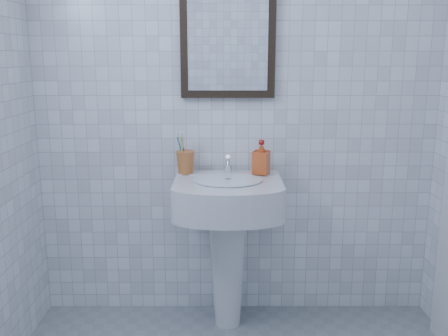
{
  "coord_description": "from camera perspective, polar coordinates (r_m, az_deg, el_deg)",
  "views": [
    {
      "loc": [
        -0.07,
        -1.52,
        1.46
      ],
      "look_at": [
        -0.07,
        0.86,
        0.92
      ],
      "focal_mm": 40.0,
      "sensor_mm": 36.0,
      "label": 1
    }
  ],
  "objects": [
    {
      "name": "washbasin",
      "position": [
        2.66,
        0.44,
        -6.86
      ],
      "size": [
        0.55,
        0.4,
        0.85
      ],
      "color": "silver",
      "rests_on": "ground"
    },
    {
      "name": "faucet",
      "position": [
        2.67,
        0.43,
        0.29
      ],
      "size": [
        0.04,
        0.1,
        0.11
      ],
      "color": "silver",
      "rests_on": "washbasin"
    },
    {
      "name": "soap_dispenser",
      "position": [
        2.66,
        4.28,
        1.26
      ],
      "size": [
        0.11,
        0.11,
        0.18
      ],
      "primitive_type": "imported",
      "rotation": [
        0.0,
        0.0,
        -0.36
      ],
      "color": "#D24314",
      "rests_on": "washbasin"
    },
    {
      "name": "wall_back",
      "position": [
        2.73,
        1.44,
        8.28
      ],
      "size": [
        2.2,
        0.02,
        2.5
      ],
      "primitive_type": "cube",
      "color": "silver",
      "rests_on": "ground"
    },
    {
      "name": "wall_mirror",
      "position": [
        2.7,
        0.44,
        14.61
      ],
      "size": [
        0.5,
        0.04,
        0.62
      ],
      "color": "black",
      "rests_on": "wall_back"
    },
    {
      "name": "toothbrush_cup",
      "position": [
        2.68,
        -4.42,
        0.67
      ],
      "size": [
        0.13,
        0.13,
        0.12
      ],
      "primitive_type": null,
      "rotation": [
        0.0,
        0.0,
        -0.41
      ],
      "color": "#B7632C",
      "rests_on": "washbasin"
    }
  ]
}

